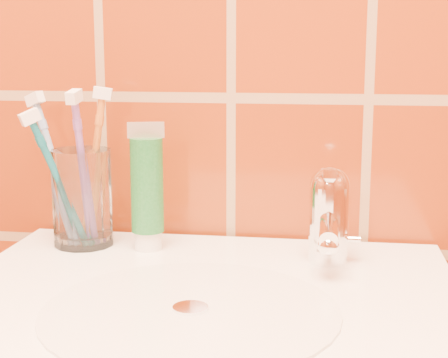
# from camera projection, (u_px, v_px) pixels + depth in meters

# --- Properties ---
(glass_tumbler) EXTENTS (0.08, 0.08, 0.13)m
(glass_tumbler) POSITION_uv_depth(u_px,v_px,m) (83.00, 198.00, 0.90)
(glass_tumbler) COLOR white
(glass_tumbler) RESTS_ON pedestal_sink
(toothpaste_tube) EXTENTS (0.05, 0.04, 0.17)m
(toothpaste_tube) POSITION_uv_depth(u_px,v_px,m) (147.00, 191.00, 0.88)
(toothpaste_tube) COLOR white
(toothpaste_tube) RESTS_ON pedestal_sink
(faucet) EXTENTS (0.05, 0.11, 0.12)m
(faucet) POSITION_uv_depth(u_px,v_px,m) (329.00, 212.00, 0.83)
(faucet) COLOR white
(faucet) RESTS_ON pedestal_sink
(toothbrush_0) EXTENTS (0.15, 0.14, 0.20)m
(toothbrush_0) POSITION_uv_depth(u_px,v_px,m) (60.00, 182.00, 0.87)
(toothbrush_0) COLOR #0D5E75
(toothbrush_0) RESTS_ON glass_tumbler
(toothbrush_1) EXTENTS (0.15, 0.13, 0.21)m
(toothbrush_1) POSITION_uv_depth(u_px,v_px,m) (57.00, 170.00, 0.91)
(toothbrush_1) COLOR #7091C7
(toothbrush_1) RESTS_ON glass_tumbler
(toothbrush_2) EXTENTS (0.07, 0.06, 0.22)m
(toothbrush_2) POSITION_uv_depth(u_px,v_px,m) (94.00, 167.00, 0.91)
(toothbrush_2) COLOR #C86F23
(toothbrush_2) RESTS_ON glass_tumbler
(toothbrush_3) EXTENTS (0.03, 0.10, 0.22)m
(toothbrush_3) POSITION_uv_depth(u_px,v_px,m) (83.00, 172.00, 0.88)
(toothbrush_3) COLOR #7B4A9F
(toothbrush_3) RESTS_ON glass_tumbler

